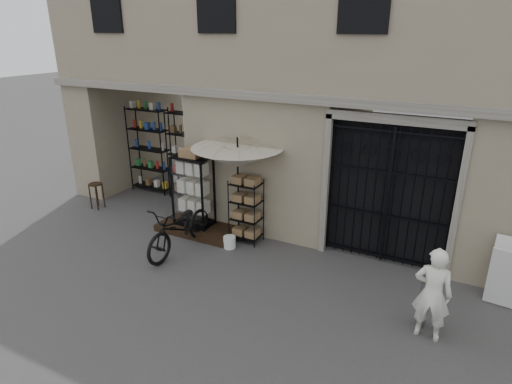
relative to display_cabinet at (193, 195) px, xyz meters
The scene contains 15 objects.
ground 3.16m from the display_cabinet, 32.25° to the right, with size 80.00×80.00×0.00m, color black.
main_building 5.02m from the display_cabinet, 42.96° to the left, with size 14.00×4.00×9.00m, color gray.
shop_recess 2.35m from the display_cabinet, 148.58° to the left, with size 3.00×1.70×3.00m, color black.
shop_shelving 2.63m from the display_cabinet, 139.74° to the left, with size 2.70×0.50×2.50m, color black.
iron_gate 4.40m from the display_cabinet, ahead, with size 2.50×0.21×3.00m.
step_platform 0.85m from the display_cabinet, 22.15° to the right, with size 2.00×0.90×0.15m, color black.
display_cabinet is the anchor object (origin of this frame).
wire_rack 1.39m from the display_cabinet, ahead, with size 0.68×0.52×1.47m.
market_umbrella 1.63m from the display_cabinet, ahead, with size 1.78×1.81×2.86m.
white_bucket 1.48m from the display_cabinet, 18.72° to the right, with size 0.27×0.27×0.26m, color silver.
bicycle 1.38m from the display_cabinet, 71.71° to the right, with size 0.72×1.09×2.07m, color black.
wooden_stool 3.15m from the display_cabinet, behind, with size 0.37×0.37×0.70m.
steel_bollard 5.50m from the display_cabinet, 13.87° to the right, with size 0.15×0.15×0.83m, color slate.
shopkeeper 5.72m from the display_cabinet, 15.65° to the right, with size 0.57×1.55×0.37m, color silver.
easel_sign 6.51m from the display_cabinet, ahead, with size 0.62×0.69×1.17m.
Camera 1 is at (2.99, -6.03, 4.53)m, focal length 30.00 mm.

